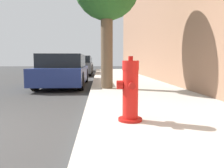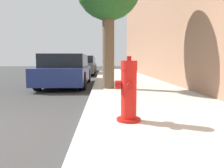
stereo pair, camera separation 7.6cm
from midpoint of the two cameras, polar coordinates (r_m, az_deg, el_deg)
The scene contains 5 objects.
sidewalk_slab at distance 2.92m, azimuth 19.29°, elevation -12.19°, with size 2.76×40.00×0.16m.
fire_hydrant at distance 2.97m, azimuth 4.01°, elevation -2.00°, with size 0.35×0.35×0.88m.
parked_car_near at distance 8.78m, azimuth -12.68°, elevation 3.42°, with size 1.71×4.37×1.22m.
parked_car_mid at distance 15.43m, azimuth -8.55°, elevation 4.76°, with size 1.71×4.20×1.33m.
parked_car_far at distance 20.80m, azimuth -7.68°, elevation 5.04°, with size 1.79×4.43×1.31m.
Camera 1 is at (1.86, -2.55, 0.97)m, focal length 35.00 mm.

